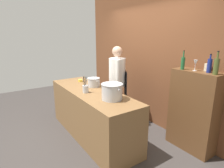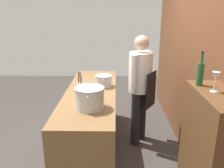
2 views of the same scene
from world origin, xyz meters
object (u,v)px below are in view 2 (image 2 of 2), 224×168
(stockpot_large, at_px, (90,98))
(stockpot_small, at_px, (104,81))
(wine_bottle_green, at_px, (200,73))
(utensil_crock, at_px, (80,87))
(chef, at_px, (140,83))
(wine_glass_wide, at_px, (216,78))
(butter_jar, at_px, (102,76))

(stockpot_large, bearing_deg, stockpot_small, 171.76)
(stockpot_large, distance_m, wine_bottle_green, 1.22)
(utensil_crock, height_order, wine_bottle_green, wine_bottle_green)
(stockpot_large, bearing_deg, chef, 139.73)
(chef, xyz_separation_m, wine_bottle_green, (1.26, 0.38, 0.49))
(utensil_crock, height_order, wine_glass_wide, wine_glass_wide)
(stockpot_small, height_order, utensil_crock, utensil_crock)
(stockpot_large, bearing_deg, wine_bottle_green, 65.11)
(utensil_crock, relative_size, wine_glass_wide, 1.74)
(chef, relative_size, butter_jar, 17.34)
(stockpot_large, relative_size, utensil_crock, 1.34)
(utensil_crock, bearing_deg, stockpot_large, 19.09)
(stockpot_large, relative_size, wine_glass_wide, 2.33)
(stockpot_small, distance_m, wine_bottle_green, 1.66)
(chef, xyz_separation_m, stockpot_small, (-0.04, -0.54, 0.02))
(butter_jar, bearing_deg, utensil_crock, -18.12)
(wine_glass_wide, bearing_deg, utensil_crock, -133.21)
(stockpot_small, height_order, butter_jar, stockpot_small)
(wine_glass_wide, bearing_deg, wine_bottle_green, -162.10)
(utensil_crock, xyz_separation_m, wine_glass_wide, (1.21, 1.29, 0.49))
(wine_glass_wide, bearing_deg, chef, -163.08)
(chef, xyz_separation_m, utensil_crock, (0.23, -0.85, 0.01))
(stockpot_large, bearing_deg, wine_glass_wide, 58.89)
(stockpot_small, distance_m, butter_jar, 0.51)
(stockpot_large, bearing_deg, utensil_crock, -160.91)
(stockpot_small, bearing_deg, chef, 86.18)
(utensil_crock, bearing_deg, wine_bottle_green, 50.06)
(butter_jar, xyz_separation_m, wine_glass_wide, (1.98, 1.04, 0.54))
(chef, bearing_deg, stockpot_large, 171.09)
(wine_bottle_green, distance_m, wine_glass_wide, 0.19)
(utensil_crock, bearing_deg, chef, 105.28)
(wine_bottle_green, bearing_deg, chef, -163.22)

